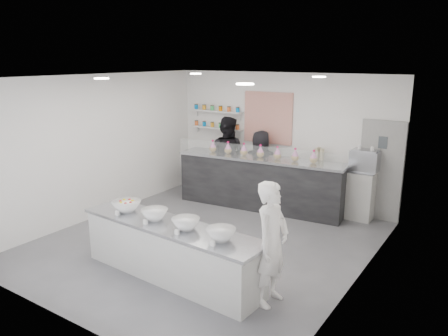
# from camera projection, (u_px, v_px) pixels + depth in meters

# --- Properties ---
(floor) EXTENTS (6.00, 6.00, 0.00)m
(floor) POSITION_uv_depth(u_px,v_px,m) (206.00, 242.00, 8.08)
(floor) COLOR #515156
(floor) RESTS_ON ground
(ceiling) EXTENTS (6.00, 6.00, 0.00)m
(ceiling) POSITION_uv_depth(u_px,v_px,m) (204.00, 77.00, 7.34)
(ceiling) COLOR white
(ceiling) RESTS_ON floor
(back_wall) EXTENTS (5.50, 0.00, 5.50)m
(back_wall) POSITION_uv_depth(u_px,v_px,m) (281.00, 138.00, 10.13)
(back_wall) COLOR white
(back_wall) RESTS_ON floor
(left_wall) EXTENTS (0.00, 6.00, 6.00)m
(left_wall) POSITION_uv_depth(u_px,v_px,m) (100.00, 146.00, 9.19)
(left_wall) COLOR white
(left_wall) RESTS_ON floor
(right_wall) EXTENTS (0.00, 6.00, 6.00)m
(right_wall) POSITION_uv_depth(u_px,v_px,m) (361.00, 189.00, 6.24)
(right_wall) COLOR white
(right_wall) RESTS_ON floor
(back_door) EXTENTS (0.88, 0.04, 2.10)m
(back_door) POSITION_uv_depth(u_px,v_px,m) (381.00, 171.00, 8.98)
(back_door) COLOR gray
(back_door) RESTS_ON floor
(pattern_panel) EXTENTS (1.25, 0.03, 1.20)m
(pattern_panel) POSITION_uv_depth(u_px,v_px,m) (268.00, 118.00, 10.19)
(pattern_panel) COLOR #B02A15
(pattern_panel) RESTS_ON back_wall
(jar_shelf_lower) EXTENTS (1.45, 0.22, 0.04)m
(jar_shelf_lower) POSITION_uv_depth(u_px,v_px,m) (217.00, 128.00, 10.97)
(jar_shelf_lower) COLOR silver
(jar_shelf_lower) RESTS_ON back_wall
(jar_shelf_upper) EXTENTS (1.45, 0.22, 0.04)m
(jar_shelf_upper) POSITION_uv_depth(u_px,v_px,m) (217.00, 111.00, 10.86)
(jar_shelf_upper) COLOR silver
(jar_shelf_upper) RESTS_ON back_wall
(preserve_jars) EXTENTS (1.45, 0.10, 0.56)m
(preserve_jars) POSITION_uv_depth(u_px,v_px,m) (216.00, 117.00, 10.88)
(preserve_jars) COLOR #DB5F26
(preserve_jars) RESTS_ON jar_shelf_lower
(downlight_0) EXTENTS (0.24, 0.24, 0.02)m
(downlight_0) POSITION_uv_depth(u_px,v_px,m) (102.00, 78.00, 7.29)
(downlight_0) COLOR white
(downlight_0) RESTS_ON ceiling
(downlight_1) EXTENTS (0.24, 0.24, 0.02)m
(downlight_1) POSITION_uv_depth(u_px,v_px,m) (245.00, 84.00, 5.79)
(downlight_1) COLOR white
(downlight_1) RESTS_ON ceiling
(downlight_2) EXTENTS (0.24, 0.24, 0.02)m
(downlight_2) POSITION_uv_depth(u_px,v_px,m) (196.00, 74.00, 9.39)
(downlight_2) COLOR white
(downlight_2) RESTS_ON ceiling
(downlight_3) EXTENTS (0.24, 0.24, 0.02)m
(downlight_3) POSITION_uv_depth(u_px,v_px,m) (319.00, 77.00, 7.89)
(downlight_3) COLOR white
(downlight_3) RESTS_ON ceiling
(prep_counter) EXTENTS (3.25, 0.91, 0.87)m
(prep_counter) POSITION_uv_depth(u_px,v_px,m) (171.00, 251.00, 6.70)
(prep_counter) COLOR #B5B4B0
(prep_counter) RESTS_ON floor
(back_bar) EXTENTS (3.85, 1.09, 1.18)m
(back_bar) POSITION_uv_depth(u_px,v_px,m) (260.00, 183.00, 9.78)
(back_bar) COLOR black
(back_bar) RESTS_ON floor
(sneeze_guard) EXTENTS (3.73, 0.41, 0.32)m
(sneeze_guard) POSITION_uv_depth(u_px,v_px,m) (254.00, 153.00, 9.31)
(sneeze_guard) COLOR white
(sneeze_guard) RESTS_ON back_bar
(espresso_ledge) EXTENTS (1.42, 0.45, 1.06)m
(espresso_ledge) POSITION_uv_depth(u_px,v_px,m) (340.00, 191.00, 9.36)
(espresso_ledge) COLOR #B5B4B0
(espresso_ledge) RESTS_ON floor
(espresso_machine) EXTENTS (0.56, 0.38, 0.42)m
(espresso_machine) POSITION_uv_depth(u_px,v_px,m) (365.00, 161.00, 8.93)
(espresso_machine) COLOR #93969E
(espresso_machine) RESTS_ON espresso_ledge
(cup_stacks) EXTENTS (0.24, 0.24, 0.37)m
(cup_stacks) POSITION_uv_depth(u_px,v_px,m) (320.00, 156.00, 9.45)
(cup_stacks) COLOR tan
(cup_stacks) RESTS_ON espresso_ledge
(prep_bowls) EXTENTS (2.40, 0.66, 0.17)m
(prep_bowls) POSITION_uv_depth(u_px,v_px,m) (170.00, 219.00, 6.57)
(prep_bowls) COLOR white
(prep_bowls) RESTS_ON prep_counter
(label_cards) EXTENTS (2.01, 0.04, 0.07)m
(label_cards) POSITION_uv_depth(u_px,v_px,m) (147.00, 234.00, 6.14)
(label_cards) COLOR white
(label_cards) RESTS_ON prep_counter
(cookie_bags) EXTENTS (2.57, 0.44, 0.28)m
(cookie_bags) POSITION_uv_depth(u_px,v_px,m) (260.00, 151.00, 9.60)
(cookie_bags) COLOR #C966AD
(cookie_bags) RESTS_ON back_bar
(woman_prep) EXTENTS (0.43, 0.65, 1.75)m
(woman_prep) POSITION_uv_depth(u_px,v_px,m) (272.00, 244.00, 5.91)
(woman_prep) COLOR white
(woman_prep) RESTS_ON floor
(staff_left) EXTENTS (1.07, 0.90, 1.96)m
(staff_left) POSITION_uv_depth(u_px,v_px,m) (227.00, 157.00, 10.61)
(staff_left) COLOR black
(staff_left) RESTS_ON floor
(staff_right) EXTENTS (0.98, 0.82, 1.71)m
(staff_right) POSITION_uv_depth(u_px,v_px,m) (261.00, 167.00, 10.14)
(staff_right) COLOR black
(staff_right) RESTS_ON floor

